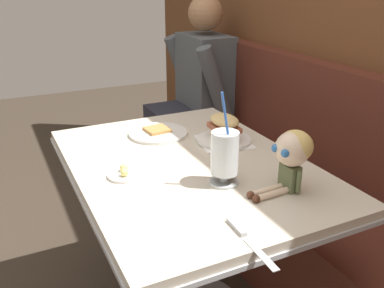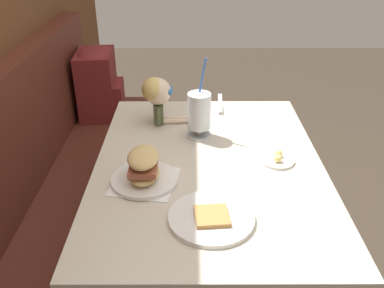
{
  "view_description": "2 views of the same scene",
  "coord_description": "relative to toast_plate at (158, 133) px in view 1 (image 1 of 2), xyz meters",
  "views": [
    {
      "loc": [
        1.27,
        -0.42,
        1.38
      ],
      "look_at": [
        0.04,
        0.18,
        0.83
      ],
      "focal_mm": 39.63,
      "sensor_mm": 36.0,
      "label": 1
    },
    {
      "loc": [
        -1.25,
        0.24,
        1.51
      ],
      "look_at": [
        0.05,
        0.24,
        0.79
      ],
      "focal_mm": 38.9,
      "sensor_mm": 36.0,
      "label": 2
    }
  ],
  "objects": [
    {
      "name": "booth_bench",
      "position": [
        0.31,
        0.62,
        -0.42
      ],
      "size": [
        2.6,
        0.48,
        1.0
      ],
      "color": "#512319",
      "rests_on": "ground"
    },
    {
      "name": "toast_plate",
      "position": [
        0.0,
        0.0,
        0.0
      ],
      "size": [
        0.25,
        0.25,
        0.03
      ],
      "color": "white",
      "rests_on": "diner_table"
    },
    {
      "name": "wood_panel_wall",
      "position": [
        0.31,
        0.86,
        0.45
      ],
      "size": [
        4.4,
        0.08,
        2.4
      ],
      "primitive_type": "cube",
      "color": "brown",
      "rests_on": "ground"
    },
    {
      "name": "diner_patron",
      "position": [
        -0.75,
        0.57,
        -0.01
      ],
      "size": [
        0.55,
        0.48,
        0.81
      ],
      "color": "#4C5156",
      "rests_on": "booth_bench"
    },
    {
      "name": "sandwich_plate",
      "position": [
        0.19,
        0.21,
        0.04
      ],
      "size": [
        0.23,
        0.23,
        0.12
      ],
      "color": "white",
      "rests_on": "diner_table"
    },
    {
      "name": "diner_table",
      "position": [
        0.31,
        -0.01,
        -0.21
      ],
      "size": [
        1.11,
        0.81,
        0.74
      ],
      "color": "beige",
      "rests_on": "ground"
    },
    {
      "name": "butter_knife",
      "position": [
        0.79,
        -0.08,
        -0.0
      ],
      "size": [
        0.24,
        0.03,
        0.01
      ],
      "color": "silver",
      "rests_on": "diner_table"
    },
    {
      "name": "milkshake_glass",
      "position": [
        0.51,
        0.03,
        0.09
      ],
      "size": [
        0.1,
        0.1,
        0.32
      ],
      "color": "silver",
      "rests_on": "diner_table"
    },
    {
      "name": "butter_saucer",
      "position": [
        0.32,
        -0.25,
        0.0
      ],
      "size": [
        0.12,
        0.12,
        0.04
      ],
      "color": "white",
      "rests_on": "diner_table"
    },
    {
      "name": "seated_doll",
      "position": [
        0.64,
        0.19,
        0.12
      ],
      "size": [
        0.12,
        0.22,
        0.2
      ],
      "color": "#5B6642",
      "rests_on": "diner_table"
    }
  ]
}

